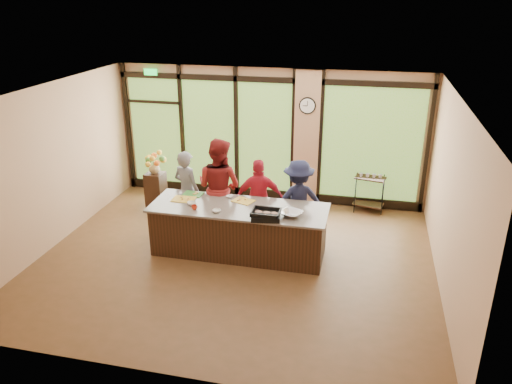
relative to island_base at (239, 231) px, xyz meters
The scene contains 25 objects.
floor 0.53m from the island_base, 90.00° to the right, with size 7.00×7.00×0.00m, color #54391D.
ceiling 2.58m from the island_base, 90.00° to the right, with size 7.00×7.00×0.00m, color silver.
back_wall 2.90m from the island_base, 90.00° to the left, with size 7.00×7.00×0.00m, color tan.
left_wall 3.67m from the island_base, behind, with size 6.00×6.00×0.00m, color tan.
right_wall 3.67m from the island_base, ahead, with size 6.00×6.00×0.00m, color tan.
window_wall 2.83m from the island_base, 86.48° to the left, with size 6.90×0.12×3.00m.
island_base is the anchor object (origin of this frame).
countertop 0.46m from the island_base, ahead, with size 3.20×1.10×0.04m, color slate.
wall_clock 3.25m from the island_base, 71.68° to the left, with size 0.36×0.04×0.36m.
cook_left 1.51m from the island_base, 149.78° to the left, with size 0.60×0.40×1.65m, color slate.
cook_midleft 1.07m from the island_base, 129.05° to the left, with size 0.95×0.74×1.95m, color maroon.
cook_midright 0.83m from the island_base, 73.24° to the left, with size 0.93×0.39×1.59m, color #B51B2D.
cook_right 1.30m from the island_base, 40.02° to the left, with size 1.03×0.59×1.60m, color #171A34.
roasting_pan 0.87m from the island_base, 33.62° to the right, with size 0.48×0.37×0.09m, color black.
mixing_bowl 1.13m from the island_base, 10.54° to the right, with size 0.36×0.36×0.09m, color silver.
cutting_board_left 1.17m from the island_base, 159.46° to the left, with size 0.37×0.28×0.01m, color #37832F.
cutting_board_center 1.19m from the island_base, behind, with size 0.42×0.31×0.01m, color gold.
cutting_board_right 0.56m from the island_base, 86.39° to the left, with size 0.38×0.28×0.01m, color gold.
prep_bowl_near 1.00m from the island_base, behind, with size 0.16×0.16×0.05m, color silver.
prep_bowl_mid 0.67m from the island_base, 135.41° to the right, with size 0.15×0.15×0.05m, color silver.
prep_bowl_far 0.69m from the island_base, 125.84° to the left, with size 0.12×0.12×0.03m, color silver.
red_ramekin 0.94m from the island_base, 157.92° to the right, with size 0.10×0.10×0.08m, color red.
flower_stand 2.91m from the island_base, 144.61° to the left, with size 0.39×0.39×0.78m, color black.
flower_vase 2.94m from the island_base, 144.61° to the left, with size 0.24×0.24×0.26m, color olive.
bar_cart 3.35m from the island_base, 46.96° to the left, with size 0.70×0.49×0.87m.
Camera 1 is at (2.14, -7.61, 4.53)m, focal length 35.00 mm.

